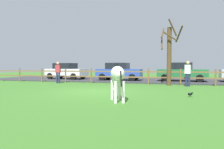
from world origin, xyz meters
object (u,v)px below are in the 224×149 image
zebra (117,76)px  visitor_right_of_tree (188,72)px  crow_on_grass (190,94)px  parked_car_green (182,72)px  parked_car_white (66,71)px  visitor_left_of_tree (58,71)px  bare_tree (169,53)px  parked_car_blue (119,71)px

zebra → visitor_right_of_tree: bearing=66.8°
crow_on_grass → visitor_right_of_tree: (0.21, 4.97, 0.78)m
crow_on_grass → parked_car_green: size_ratio=0.05×
zebra → parked_car_white: bearing=126.1°
zebra → visitor_left_of_tree: size_ratio=1.10×
crow_on_grass → zebra: bearing=-145.7°
zebra → crow_on_grass: size_ratio=8.40×
parked_car_white → visitor_left_of_tree: bearing=-69.5°
parked_car_white → visitor_left_of_tree: 4.58m
bare_tree → parked_car_blue: size_ratio=1.09×
parked_car_white → visitor_left_of_tree: size_ratio=2.54×
visitor_right_of_tree → parked_car_blue: bearing=144.3°
zebra → parked_car_blue: 11.19m
zebra → bare_tree: bearing=76.2°
bare_tree → parked_car_green: bare_tree is taller
bare_tree → parked_car_green: bearing=76.3°
bare_tree → visitor_left_of_tree: bearing=-177.6°
visitor_left_of_tree → visitor_right_of_tree: 9.44m
parked_car_blue → visitor_left_of_tree: (-3.83, -4.02, 0.06)m
bare_tree → visitor_left_of_tree: 8.37m
bare_tree → visitor_right_of_tree: (1.18, -0.34, -1.29)m
parked_car_green → parked_car_white: same height
zebra → parked_car_blue: size_ratio=0.45×
parked_car_green → visitor_left_of_tree: visitor_left_of_tree is taller
crow_on_grass → visitor_right_of_tree: 5.04m
parked_car_green → parked_car_blue: size_ratio=1.02×
parked_car_white → visitor_right_of_tree: size_ratio=2.54×
parked_car_blue → bare_tree: bearing=-39.7°
parked_car_white → parked_car_blue: bearing=-2.8°
parked_car_green → visitor_right_of_tree: visitor_right_of_tree is taller
parked_car_blue → crow_on_grass: bearing=-59.0°
visitor_right_of_tree → bare_tree: bearing=163.7°
zebra → visitor_left_of_tree: bearing=133.6°
bare_tree → visitor_left_of_tree: bare_tree is taller
crow_on_grass → bare_tree: bearing=100.3°
crow_on_grass → visitor_left_of_tree: bearing=151.7°
bare_tree → parked_car_white: (-9.87, 3.95, -1.35)m
crow_on_grass → parked_car_green: 9.30m
bare_tree → parked_car_green: 4.29m
zebra → parked_car_green: bearing=76.3°
crow_on_grass → visitor_left_of_tree: 10.52m
bare_tree → zebra: bearing=-103.8°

